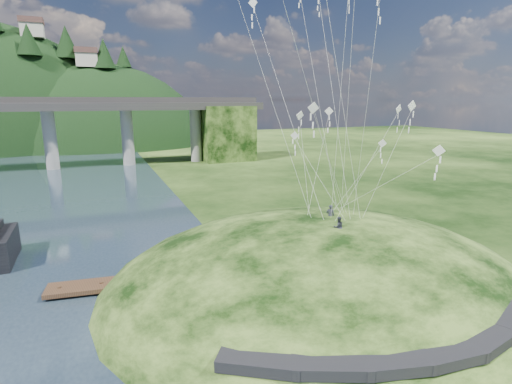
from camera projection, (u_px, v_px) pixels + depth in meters
name	position (u px, v px, depth m)	size (l,w,h in m)	color
ground	(235.00, 313.00, 27.58)	(320.00, 320.00, 0.00)	black
grass_hill	(320.00, 299.00, 32.66)	(36.00, 32.00, 13.00)	black
footpath	(429.00, 339.00, 21.05)	(22.29, 5.84, 0.83)	black
wooden_dock	(141.00, 281.00, 31.59)	(14.06, 3.85, 0.99)	#342115
kite_flyers	(335.00, 211.00, 31.42)	(2.08, 3.81, 1.89)	#272A34
kite_swarm	(333.00, 50.00, 29.96)	(17.58, 16.58, 17.61)	silver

